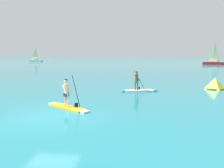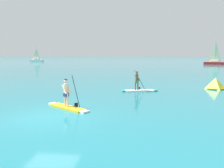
% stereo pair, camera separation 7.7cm
% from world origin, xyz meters
% --- Properties ---
extents(ground, '(440.00, 440.00, 0.00)m').
position_xyz_m(ground, '(0.00, 0.00, 0.00)').
color(ground, '#1E727F').
extents(paddleboarder_mid_center, '(2.89, 2.18, 1.88)m').
position_xyz_m(paddleboarder_mid_center, '(0.34, 1.80, 0.35)').
color(paddleboarder_mid_center, yellow).
rests_on(paddleboarder_mid_center, ground).
extents(paddleboarder_far_right, '(2.93, 1.26, 1.73)m').
position_xyz_m(paddleboarder_far_right, '(4.25, 8.23, 0.34)').
color(paddleboarder_far_right, white).
rests_on(paddleboarder_far_right, ground).
extents(race_marker_buoy, '(1.58, 1.58, 0.97)m').
position_xyz_m(race_marker_buoy, '(10.83, 10.36, 0.42)').
color(race_marker_buoy, yellow).
rests_on(race_marker_buoy, ground).
extents(sailboat_left_horizon, '(4.84, 1.53, 5.72)m').
position_xyz_m(sailboat_left_horizon, '(-33.77, 70.60, 0.76)').
color(sailboat_left_horizon, white).
rests_on(sailboat_left_horizon, ground).
extents(sailboat_right_horizon, '(5.63, 2.48, 7.51)m').
position_xyz_m(sailboat_right_horizon, '(24.16, 56.20, 1.05)').
color(sailboat_right_horizon, '#A51E1E').
rests_on(sailboat_right_horizon, ground).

